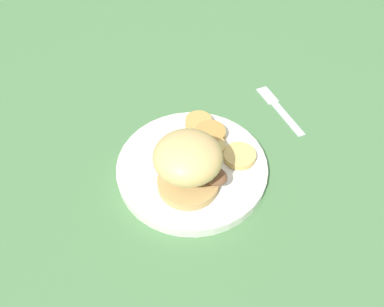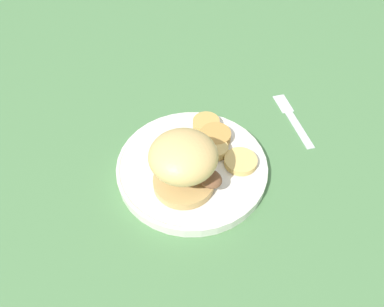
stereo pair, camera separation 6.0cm
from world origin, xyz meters
The scene contains 8 objects.
ground_plane centered at (0.00, 0.00, 0.00)m, with size 4.00×4.00×0.00m, color #4C7A47.
dinner_plate centered at (0.00, 0.00, 0.01)m, with size 0.25×0.25×0.02m.
sandwich centered at (-0.04, 0.00, 0.07)m, with size 0.10×0.12×0.10m.
potato_round_0 centered at (0.03, -0.03, 0.03)m, with size 0.04×0.04×0.02m, color #DBB766.
potato_round_1 centered at (0.06, -0.02, 0.03)m, with size 0.05×0.05×0.02m, color #BC8942.
potato_round_2 centered at (0.02, -0.08, 0.03)m, with size 0.06×0.06×0.01m, color #DBB766.
potato_round_3 centered at (0.09, 0.00, 0.03)m, with size 0.05×0.05×0.01m, color tan.
fork centered at (0.18, -0.15, 0.00)m, with size 0.14×0.09×0.00m.
Camera 1 is at (-0.39, -0.05, 0.50)m, focal length 35.00 mm.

